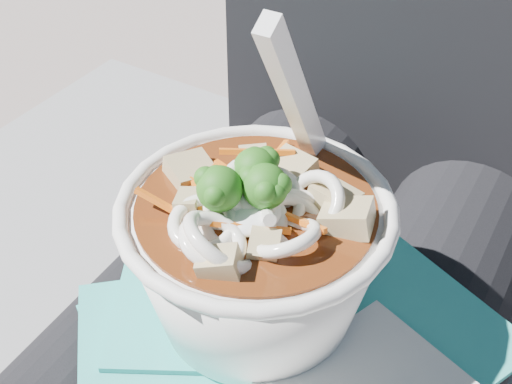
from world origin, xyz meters
The scene contains 4 objects.
lap centered at (0.00, 0.00, 0.54)m, with size 0.31×0.48×0.15m.
person_body centered at (0.00, 0.09, 0.56)m, with size 0.34×0.94×1.01m.
plastic_bag centered at (0.00, -0.02, 0.61)m, with size 0.30×0.32×0.01m.
udon_bowl centered at (0.00, -0.02, 0.68)m, with size 0.17×0.17×0.20m.
Camera 1 is at (0.15, -0.28, 0.97)m, focal length 50.00 mm.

